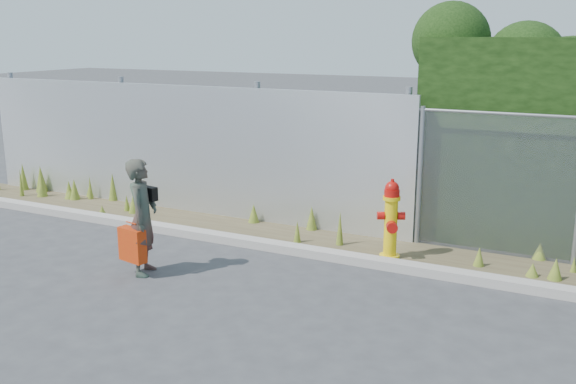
# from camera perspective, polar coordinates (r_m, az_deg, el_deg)

# --- Properties ---
(ground) EXTENTS (80.00, 80.00, 0.00)m
(ground) POSITION_cam_1_polar(r_m,az_deg,el_deg) (7.53, -2.70, -9.97)
(ground) COLOR #39393C
(ground) RESTS_ON ground
(curb) EXTENTS (16.00, 0.22, 0.12)m
(curb) POSITION_cam_1_polar(r_m,az_deg,el_deg) (9.01, 2.85, -5.47)
(curb) COLOR #A09991
(curb) RESTS_ON ground
(weed_strip) EXTENTS (16.00, 1.33, 0.55)m
(weed_strip) POSITION_cam_1_polar(r_m,az_deg,el_deg) (10.29, -3.16, -2.64)
(weed_strip) COLOR #4D422C
(weed_strip) RESTS_ON ground
(corrugated_fence) EXTENTS (8.50, 0.21, 2.30)m
(corrugated_fence) POSITION_cam_1_polar(r_m,az_deg,el_deg) (11.34, -9.83, 3.83)
(corrugated_fence) COLOR silver
(corrugated_fence) RESTS_ON ground
(fire_hydrant) EXTENTS (0.38, 0.34, 1.14)m
(fire_hydrant) POSITION_cam_1_polar(r_m,az_deg,el_deg) (8.91, 9.11, -2.54)
(fire_hydrant) COLOR yellow
(fire_hydrant) RESTS_ON ground
(woman) EXTENTS (0.54, 0.65, 1.52)m
(woman) POSITION_cam_1_polar(r_m,az_deg,el_deg) (8.43, -12.80, -2.19)
(woman) COLOR #0F5F49
(woman) RESTS_ON ground
(red_tote_bag) EXTENTS (0.40, 0.15, 0.52)m
(red_tote_bag) POSITION_cam_1_polar(r_m,az_deg,el_deg) (8.47, -13.67, -4.58)
(red_tote_bag) COLOR red
(black_shoulder_bag) EXTENTS (0.24, 0.10, 0.18)m
(black_shoulder_bag) POSITION_cam_1_polar(r_m,az_deg,el_deg) (8.46, -12.26, -0.12)
(black_shoulder_bag) COLOR black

